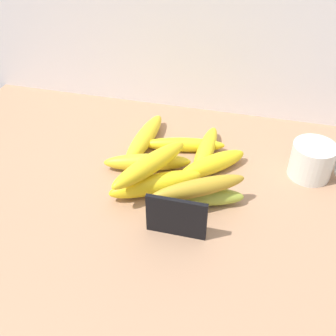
# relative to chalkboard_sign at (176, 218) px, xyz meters

# --- Properties ---
(counter_top) EXTENTS (1.10, 0.76, 0.03)m
(counter_top) POSITION_rel_chalkboard_sign_xyz_m (-0.08, 0.07, -0.05)
(counter_top) COLOR #A47A5B
(counter_top) RESTS_ON ground
(chalkboard_sign) EXTENTS (0.11, 0.02, 0.08)m
(chalkboard_sign) POSITION_rel_chalkboard_sign_xyz_m (0.00, 0.00, 0.00)
(chalkboard_sign) COLOR black
(chalkboard_sign) RESTS_ON counter_top
(coffee_mug) EXTENTS (0.10, 0.09, 0.08)m
(coffee_mug) POSITION_rel_chalkboard_sign_xyz_m (0.24, 0.24, -0.00)
(coffee_mug) COLOR silver
(coffee_mug) RESTS_ON counter_top
(banana_0) EXTENTS (0.05, 0.20, 0.04)m
(banana_0) POSITION_rel_chalkboard_sign_xyz_m (0.01, 0.24, -0.02)
(banana_0) COLOR yellow
(banana_0) RESTS_ON counter_top
(banana_1) EXTENTS (0.19, 0.09, 0.04)m
(banana_1) POSITION_rel_chalkboard_sign_xyz_m (-0.10, 0.17, -0.02)
(banana_1) COLOR yellow
(banana_1) RESTS_ON counter_top
(banana_2) EXTENTS (0.06, 0.21, 0.04)m
(banana_2) POSITION_rel_chalkboard_sign_xyz_m (-0.14, 0.25, -0.02)
(banana_2) COLOR yellow
(banana_2) RESTS_ON counter_top
(banana_3) EXTENTS (0.19, 0.14, 0.04)m
(banana_3) POSITION_rel_chalkboard_sign_xyz_m (-0.07, 0.10, -0.02)
(banana_3) COLOR yellow
(banana_3) RESTS_ON counter_top
(banana_4) EXTENTS (0.17, 0.07, 0.04)m
(banana_4) POSITION_rel_chalkboard_sign_xyz_m (0.03, 0.09, -0.02)
(banana_4) COLOR #9EAE39
(banana_4) RESTS_ON counter_top
(banana_5) EXTENTS (0.19, 0.07, 0.03)m
(banana_5) POSITION_rel_chalkboard_sign_xyz_m (-0.04, 0.26, -0.02)
(banana_5) COLOR yellow
(banana_5) RESTS_ON counter_top
(banana_6) EXTENTS (0.15, 0.14, 0.04)m
(banana_6) POSITION_rel_chalkboard_sign_xyz_m (0.03, 0.19, -0.02)
(banana_6) COLOR yellow
(banana_6) RESTS_ON counter_top
(banana_7) EXTENTS (0.18, 0.13, 0.03)m
(banana_7) POSITION_rel_chalkboard_sign_xyz_m (0.02, 0.08, 0.02)
(banana_7) COLOR gold
(banana_7) RESTS_ON banana_4
(banana_8) EXTENTS (0.13, 0.19, 0.04)m
(banana_8) POSITION_rel_chalkboard_sign_xyz_m (-0.08, 0.11, 0.02)
(banana_8) COLOR yellow
(banana_8) RESTS_ON banana_3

